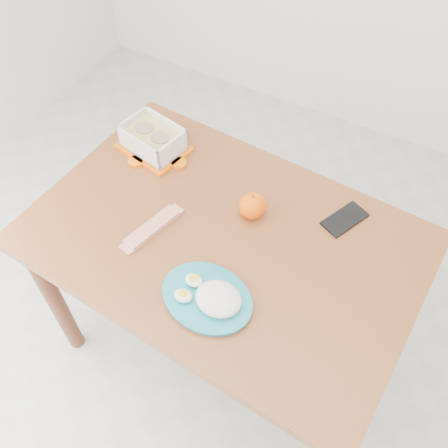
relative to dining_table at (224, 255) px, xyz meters
The scene contains 7 objects.
ground 0.67m from the dining_table, 68.10° to the right, with size 3.50×3.50×0.00m, color #B7B7B2.
dining_table is the anchor object (origin of this frame).
food_container 0.47m from the dining_table, 151.31° to the left, with size 0.25×0.21×0.10m.
orange_fruit 0.19m from the dining_table, 72.84° to the left, with size 0.08×0.08×0.08m, color #FF5E05.
rice_plate 0.26m from the dining_table, 70.77° to the right, with size 0.29×0.29×0.07m.
candy_bar 0.25m from the dining_table, 158.31° to the right, with size 0.19×0.05×0.02m, color red.
smartphone 0.39m from the dining_table, 38.08° to the left, with size 0.07×0.14×0.01m, color black.
Camera 1 is at (0.36, -0.62, 1.96)m, focal length 40.00 mm.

